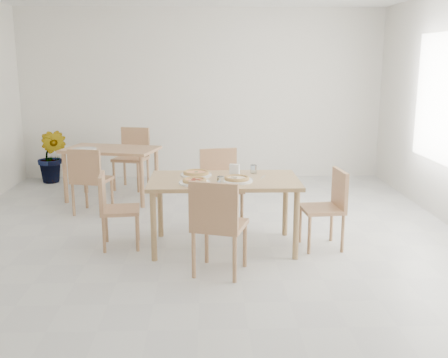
{
  "coord_description": "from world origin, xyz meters",
  "views": [
    {
      "loc": [
        0.07,
        -5.3,
        1.96
      ],
      "look_at": [
        0.25,
        0.02,
        0.75
      ],
      "focal_mm": 42.0,
      "sensor_mm": 36.0,
      "label": 1
    }
  ],
  "objects_px": {
    "chair_south": "(217,221)",
    "plate_margherita": "(196,175)",
    "chair_back_s": "(89,176)",
    "plate_empty": "(84,149)",
    "tumbler_a": "(221,181)",
    "tumbler_b": "(254,169)",
    "main_table": "(224,186)",
    "napkin_holder": "(235,170)",
    "potted_plant": "(52,156)",
    "plate_pepperoni": "(195,183)",
    "pizza_mushroom": "(237,178)",
    "chair_north": "(220,182)",
    "chair_back_n": "(133,153)",
    "pizza_margherita": "(196,173)",
    "second_table": "(111,155)",
    "chair_west": "(113,205)",
    "pizza_pepperoni": "(195,180)",
    "plate_mushroom": "(237,180)",
    "chair_east": "(329,203)"
  },
  "relations": [
    {
      "from": "pizza_margherita",
      "to": "chair_back_n",
      "type": "relative_size",
      "value": 0.37
    },
    {
      "from": "napkin_holder",
      "to": "chair_south",
      "type": "bearing_deg",
      "value": -84.57
    },
    {
      "from": "tumbler_a",
      "to": "chair_back_s",
      "type": "relative_size",
      "value": 0.11
    },
    {
      "from": "plate_mushroom",
      "to": "pizza_margherita",
      "type": "xyz_separation_m",
      "value": [
        -0.42,
        0.29,
        0.02
      ]
    },
    {
      "from": "pizza_mushroom",
      "to": "plate_pepperoni",
      "type": "bearing_deg",
      "value": -169.02
    },
    {
      "from": "second_table",
      "to": "plate_pepperoni",
      "type": "bearing_deg",
      "value": -46.34
    },
    {
      "from": "plate_pepperoni",
      "to": "chair_back_s",
      "type": "height_order",
      "value": "chair_back_s"
    },
    {
      "from": "chair_north",
      "to": "chair_back_n",
      "type": "height_order",
      "value": "chair_back_n"
    },
    {
      "from": "tumbler_b",
      "to": "tumbler_a",
      "type": "bearing_deg",
      "value": -123.2
    },
    {
      "from": "pizza_mushroom",
      "to": "chair_north",
      "type": "bearing_deg",
      "value": 98.81
    },
    {
      "from": "plate_pepperoni",
      "to": "pizza_pepperoni",
      "type": "xyz_separation_m",
      "value": [
        -0.0,
        -0.0,
        0.02
      ]
    },
    {
      "from": "plate_margherita",
      "to": "napkin_holder",
      "type": "distance_m",
      "value": 0.42
    },
    {
      "from": "chair_north",
      "to": "potted_plant",
      "type": "distance_m",
      "value": 3.54
    },
    {
      "from": "plate_empty",
      "to": "plate_mushroom",
      "type": "bearing_deg",
      "value": -44.98
    },
    {
      "from": "pizza_margherita",
      "to": "pizza_pepperoni",
      "type": "height_order",
      "value": "same"
    },
    {
      "from": "chair_back_s",
      "to": "plate_empty",
      "type": "relative_size",
      "value": 2.65
    },
    {
      "from": "chair_back_n",
      "to": "pizza_margherita",
      "type": "bearing_deg",
      "value": -52.65
    },
    {
      "from": "pizza_pepperoni",
      "to": "plate_pepperoni",
      "type": "bearing_deg",
      "value": 75.96
    },
    {
      "from": "plate_pepperoni",
      "to": "chair_back_n",
      "type": "xyz_separation_m",
      "value": [
        -1.03,
        2.96,
        -0.22
      ]
    },
    {
      "from": "chair_south",
      "to": "chair_back_s",
      "type": "height_order",
      "value": "chair_south"
    },
    {
      "from": "chair_south",
      "to": "tumbler_b",
      "type": "bearing_deg",
      "value": -94.2
    },
    {
      "from": "chair_north",
      "to": "pizza_margherita",
      "type": "bearing_deg",
      "value": -124.5
    },
    {
      "from": "chair_south",
      "to": "plate_margherita",
      "type": "xyz_separation_m",
      "value": [
        -0.21,
        0.93,
        0.23
      ]
    },
    {
      "from": "chair_south",
      "to": "pizza_pepperoni",
      "type": "xyz_separation_m",
      "value": [
        -0.22,
        0.56,
        0.25
      ]
    },
    {
      "from": "main_table",
      "to": "chair_east",
      "type": "distance_m",
      "value": 1.13
    },
    {
      "from": "second_table",
      "to": "chair_back_n",
      "type": "xyz_separation_m",
      "value": [
        0.2,
        0.75,
        -0.11
      ]
    },
    {
      "from": "pizza_margherita",
      "to": "tumbler_b",
      "type": "relative_size",
      "value": 3.8
    },
    {
      "from": "chair_back_n",
      "to": "pizza_pepperoni",
      "type": "bearing_deg",
      "value": -55.32
    },
    {
      "from": "pizza_margherita",
      "to": "napkin_holder",
      "type": "xyz_separation_m",
      "value": [
        0.41,
        -0.04,
        0.03
      ]
    },
    {
      "from": "chair_south",
      "to": "plate_margherita",
      "type": "distance_m",
      "value": 0.98
    },
    {
      "from": "chair_south",
      "to": "chair_west",
      "type": "bearing_deg",
      "value": -18.84
    },
    {
      "from": "plate_pepperoni",
      "to": "chair_east",
      "type": "bearing_deg",
      "value": 6.78
    },
    {
      "from": "tumbler_a",
      "to": "potted_plant",
      "type": "height_order",
      "value": "potted_plant"
    },
    {
      "from": "chair_south",
      "to": "chair_east",
      "type": "relative_size",
      "value": 1.09
    },
    {
      "from": "chair_south",
      "to": "pizza_margherita",
      "type": "relative_size",
      "value": 2.68
    },
    {
      "from": "tumbler_a",
      "to": "tumbler_b",
      "type": "height_order",
      "value": "tumbler_a"
    },
    {
      "from": "main_table",
      "to": "napkin_holder",
      "type": "height_order",
      "value": "napkin_holder"
    },
    {
      "from": "tumbler_a",
      "to": "second_table",
      "type": "bearing_deg",
      "value": 122.84
    },
    {
      "from": "second_table",
      "to": "potted_plant",
      "type": "relative_size",
      "value": 1.62
    },
    {
      "from": "plate_pepperoni",
      "to": "chair_back_s",
      "type": "relative_size",
      "value": 0.36
    },
    {
      "from": "chair_north",
      "to": "pizza_mushroom",
      "type": "distance_m",
      "value": 0.97
    },
    {
      "from": "chair_back_s",
      "to": "tumbler_b",
      "type": "bearing_deg",
      "value": 167.28
    },
    {
      "from": "tumbler_a",
      "to": "plate_pepperoni",
      "type": "bearing_deg",
      "value": 158.82
    },
    {
      "from": "chair_back_s",
      "to": "pizza_mushroom",
      "type": "bearing_deg",
      "value": 156.12
    },
    {
      "from": "pizza_margherita",
      "to": "pizza_mushroom",
      "type": "relative_size",
      "value": 1.01
    },
    {
      "from": "tumbler_b",
      "to": "chair_back_s",
      "type": "distance_m",
      "value": 2.27
    },
    {
      "from": "chair_south",
      "to": "chair_back_n",
      "type": "height_order",
      "value": "chair_back_n"
    },
    {
      "from": "chair_north",
      "to": "chair_west",
      "type": "bearing_deg",
      "value": -157.59
    },
    {
      "from": "napkin_holder",
      "to": "potted_plant",
      "type": "xyz_separation_m",
      "value": [
        -2.81,
        3.0,
        -0.38
      ]
    },
    {
      "from": "chair_west",
      "to": "chair_back_n",
      "type": "height_order",
      "value": "chair_back_n"
    }
  ]
}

